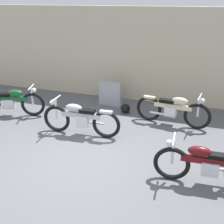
# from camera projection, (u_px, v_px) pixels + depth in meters

# --- Properties ---
(ground_plane) EXTENTS (40.00, 40.00, 0.00)m
(ground_plane) POSITION_uv_depth(u_px,v_px,m) (82.00, 159.00, 6.32)
(ground_plane) COLOR #56565B
(building_wall) EXTENTS (18.00, 0.30, 3.13)m
(building_wall) POSITION_uv_depth(u_px,v_px,m) (133.00, 55.00, 9.56)
(building_wall) COLOR beige
(building_wall) RESTS_ON ground_plane
(stone_marker) EXTENTS (0.78, 0.27, 0.79)m
(stone_marker) POSITION_uv_depth(u_px,v_px,m) (110.00, 94.00, 9.36)
(stone_marker) COLOR #9E9EA3
(stone_marker) RESTS_ON ground_plane
(helmet) EXTENTS (0.30, 0.30, 0.30)m
(helmet) POSITION_uv_depth(u_px,v_px,m) (125.00, 108.00, 8.79)
(helmet) COLOR black
(helmet) RESTS_ON ground_plane
(motorcycle_cream) EXTENTS (2.13, 0.59, 0.96)m
(motorcycle_cream) POSITION_uv_depth(u_px,v_px,m) (173.00, 110.00, 7.87)
(motorcycle_cream) COLOR black
(motorcycle_cream) RESTS_ON ground_plane
(motorcycle_green) EXTENTS (2.03, 0.83, 0.94)m
(motorcycle_green) POSITION_uv_depth(u_px,v_px,m) (11.00, 102.00, 8.48)
(motorcycle_green) COLOR black
(motorcycle_green) RESTS_ON ground_plane
(motorcycle_silver) EXTENTS (2.13, 0.59, 0.96)m
(motorcycle_silver) POSITION_uv_depth(u_px,v_px,m) (80.00, 118.00, 7.29)
(motorcycle_silver) COLOR black
(motorcycle_silver) RESTS_ON ground_plane
(motorcycle_maroon) EXTENTS (2.05, 0.57, 0.92)m
(motorcycle_maroon) POSITION_uv_depth(u_px,v_px,m) (207.00, 165.00, 5.31)
(motorcycle_maroon) COLOR black
(motorcycle_maroon) RESTS_ON ground_plane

